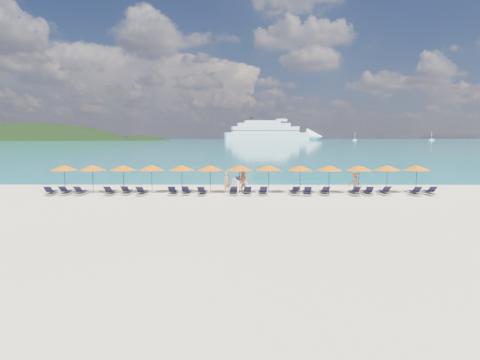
{
  "coord_description": "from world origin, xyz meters",
  "views": [
    {
      "loc": [
        0.11,
        -27.22,
        4.42
      ],
      "look_at": [
        0.0,
        3.0,
        1.2
      ],
      "focal_mm": 30.0,
      "sensor_mm": 36.0,
      "label": 1
    }
  ],
  "objects": [
    {
      "name": "lounger_11",
      "position": [
        1.75,
        3.33,
        0.24
      ],
      "size": [
        0.71,
        1.73,
        0.66
      ],
      "rotation": [
        0.0,
        0.0,
        0.06
      ],
      "color": "silver",
      "rests_on": "ground"
    },
    {
      "name": "umbrella_7",
      "position": [
        2.29,
        4.66,
        2.02
      ],
      "size": [
        2.1,
        2.1,
        2.28
      ],
      "color": "black",
      "rests_on": "ground"
    },
    {
      "name": "lounger_1",
      "position": [
        -13.45,
        3.39,
        0.24
      ],
      "size": [
        0.66,
        1.71,
        0.66
      ],
      "rotation": [
        0.0,
        0.0,
        0.02
      ],
      "color": "silver",
      "rests_on": "ground"
    },
    {
      "name": "lounger_0",
      "position": [
        -14.49,
        3.15,
        0.24
      ],
      "size": [
        0.76,
        1.75,
        0.66
      ],
      "rotation": [
        0.0,
        0.0,
        0.08
      ],
      "color": "silver",
      "rests_on": "ground"
    },
    {
      "name": "beachgoer_b",
      "position": [
        0.27,
        4.75,
        0.86
      ],
      "size": [
        0.96,
        0.84,
        1.71
      ],
      "primitive_type": "imported",
      "rotation": [
        0.0,
        0.0,
        -0.54
      ],
      "color": "#E0A077",
      "rests_on": "ground"
    },
    {
      "name": "headland_small",
      "position": [
        -150.0,
        560.0,
        -35.0
      ],
      "size": [
        162.0,
        126.0,
        85.5
      ],
      "color": "black",
      "rests_on": "ground"
    },
    {
      "name": "lounger_12",
      "position": [
        4.19,
        3.4,
        0.24
      ],
      "size": [
        0.78,
        1.75,
        0.66
      ],
      "rotation": [
        0.0,
        0.0,
        0.1
      ],
      "color": "silver",
      "rests_on": "ground"
    },
    {
      "name": "beachgoer_a",
      "position": [
        -1.03,
        4.64,
        0.86
      ],
      "size": [
        0.75,
        0.69,
        1.71
      ],
      "primitive_type": "imported",
      "rotation": [
        0.0,
        0.0,
        0.6
      ],
      "color": "#E0A077",
      "rests_on": "ground"
    },
    {
      "name": "lounger_14",
      "position": [
        6.51,
        3.33,
        0.24
      ],
      "size": [
        0.66,
        1.71,
        0.66
      ],
      "rotation": [
        0.0,
        0.0,
        -0.02
      ],
      "color": "silver",
      "rests_on": "ground"
    },
    {
      "name": "lounger_9",
      "position": [
        -0.51,
        3.32,
        0.24
      ],
      "size": [
        0.75,
        1.74,
        0.66
      ],
      "rotation": [
        0.0,
        0.0,
        0.08
      ],
      "color": "silver",
      "rests_on": "ground"
    },
    {
      "name": "headland_main",
      "position": [
        -300.0,
        540.0,
        -38.0
      ],
      "size": [
        374.0,
        242.0,
        126.5
      ],
      "color": "black",
      "rests_on": "ground"
    },
    {
      "name": "umbrella_12",
      "position": [
        14.09,
        4.64,
        2.02
      ],
      "size": [
        2.1,
        2.1,
        2.28
      ],
      "color": "black",
      "rests_on": "ground"
    },
    {
      "name": "umbrella_8",
      "position": [
        4.78,
        4.47,
        2.02
      ],
      "size": [
        2.1,
        2.1,
        2.28
      ],
      "color": "black",
      "rests_on": "ground"
    },
    {
      "name": "lounger_6",
      "position": [
        -5.15,
        3.29,
        0.24
      ],
      "size": [
        0.62,
        1.7,
        0.66
      ],
      "rotation": [
        0.0,
        0.0,
        -0.0
      ],
      "color": "silver",
      "rests_on": "ground"
    },
    {
      "name": "lounger_17",
      "position": [
        11.12,
        3.43,
        0.24
      ],
      "size": [
        0.65,
        1.71,
        0.66
      ],
      "rotation": [
        0.0,
        0.0,
        0.02
      ],
      "color": "silver",
      "rests_on": "ground"
    },
    {
      "name": "umbrella_0",
      "position": [
        -14.02,
        4.57,
        2.02
      ],
      "size": [
        2.1,
        2.1,
        2.28
      ],
      "color": "black",
      "rests_on": "ground"
    },
    {
      "name": "sailboat_far",
      "position": [
        267.73,
        539.93,
        1.29
      ],
      "size": [
        6.84,
        2.28,
        12.55
      ],
      "color": "white",
      "rests_on": "ground"
    },
    {
      "name": "lounger_13",
      "position": [
        5.14,
        3.16,
        0.24
      ],
      "size": [
        0.76,
        1.75,
        0.66
      ],
      "rotation": [
        0.0,
        0.0,
        -0.08
      ],
      "color": "silver",
      "rests_on": "ground"
    },
    {
      "name": "umbrella_1",
      "position": [
        -11.76,
        4.52,
        2.02
      ],
      "size": [
        2.1,
        2.1,
        2.28
      ],
      "color": "black",
      "rests_on": "ground"
    },
    {
      "name": "umbrella_9",
      "position": [
        7.06,
        4.4,
        2.02
      ],
      "size": [
        2.1,
        2.1,
        2.28
      ],
      "color": "black",
      "rests_on": "ground"
    },
    {
      "name": "umbrella_2",
      "position": [
        -9.32,
        4.52,
        2.02
      ],
      "size": [
        2.1,
        2.1,
        2.28
      ],
      "color": "black",
      "rests_on": "ground"
    },
    {
      "name": "lounger_2",
      "position": [
        -12.25,
        3.32,
        0.24
      ],
      "size": [
        0.72,
        1.73,
        0.66
      ],
      "rotation": [
        0.0,
        0.0,
        -0.06
      ],
      "color": "silver",
      "rests_on": "ground"
    },
    {
      "name": "sailboat_near",
      "position": [
        162.26,
        549.41,
        1.15
      ],
      "size": [
        6.1,
        2.03,
        11.19
      ],
      "color": "white",
      "rests_on": "ground"
    },
    {
      "name": "lounger_3",
      "position": [
        -9.94,
        3.24,
        0.24
      ],
      "size": [
        0.73,
        1.74,
        0.66
      ],
      "rotation": [
        0.0,
        0.0,
        -0.07
      ],
      "color": "silver",
      "rests_on": "ground"
    },
    {
      "name": "sea",
      "position": [
        0.0,
        660.0,
        0.01
      ],
      "size": [
        1600.0,
        1300.0,
        0.01
      ],
      "primitive_type": "cube",
      "color": "#1FA9B2",
      "rests_on": "ground"
    },
    {
      "name": "umbrella_10",
      "position": [
        9.43,
        4.43,
        2.02
      ],
      "size": [
        2.1,
        2.1,
        2.28
      ],
      "color": "black",
      "rests_on": "ground"
    },
    {
      "name": "beachgoer_c",
      "position": [
        9.18,
        4.47,
        0.81
      ],
      "size": [
        1.13,
        0.72,
        1.62
      ],
      "primitive_type": "imported",
      "rotation": [
        0.0,
        0.0,
        2.91
      ],
      "color": "#E0A077",
      "rests_on": "ground"
    },
    {
      "name": "lounger_15",
      "position": [
        8.76,
        3.22,
        0.24
      ],
      "size": [
        0.64,
        1.71,
        0.66
      ],
      "rotation": [
        0.0,
        0.0,
        0.01
      ],
      "color": "silver",
      "rests_on": "ground"
    },
    {
      "name": "umbrella_11",
      "position": [
        11.73,
        4.61,
        2.02
      ],
      "size": [
        2.1,
        2.1,
        2.28
      ],
      "color": "black",
      "rests_on": "ground"
    },
    {
      "name": "umbrella_3",
      "position": [
        -7.06,
        4.61,
        2.02
      ],
      "size": [
        2.1,
        2.1,
        2.28
      ],
      "color": "black",
      "rests_on": "ground"
    },
    {
      "name": "lounger_16",
      "position": [
        9.8,
        3.28,
        0.24
      ],
      "size": [
        0.72,
        1.73,
        0.66
      ],
      "rotation": [
        0.0,
        0.0,
        -0.06
      ],
      "color": "silver",
      "rests_on": "ground"
    },
    {
      "name": "lounger_19",
      "position": [
        14.55,
        3.34,
        0.24
      ],
      "size": [
        0.66,
        1.71,
        0.66
      ],
      "rotation": [
        0.0,
        0.0,
        -0.02
      ],
      "color": "silver",
      "rests_on": "ground"
    },
    {
      "name": "lounger_8",
      "position": [
        -2.88,
        3.14,
        0.24
      ],
      "size": [
        0.75,
        1.74,
        0.66
      ],
      "rotation": [
        0.0,
        0.0,
        -0.08
      ],
      "color": "silver",
      "rests_on": "ground"
    },
    {
      "name": "umbrella_5",
      "position": [
        -2.38,
        4.48,
        2.02
      ],
      "size": [
        2.1,
        2.1,
        2.28
      ],
      "color": "black",
      "rests_on": "ground"
    },
    {
      "name": "ground",
      "position": [
        0.0,
        0.0,
        0.0
      ],
      "size": [
        1400.0,
        1400.0,
        0.0
      ],
      "primitive_type": "plane",
      "color": "beige"
    },
    {
      "name": "lounger_7",
      "position": [
        -4.1,
        3.45,
        0.24
      ],
      "size": [
        0.78,
        1.75,
        0.66
      ],
      "rotation": [
        0.0,
        0.0,
        -0.1
      ],
      "color": "silver",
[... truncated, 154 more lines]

